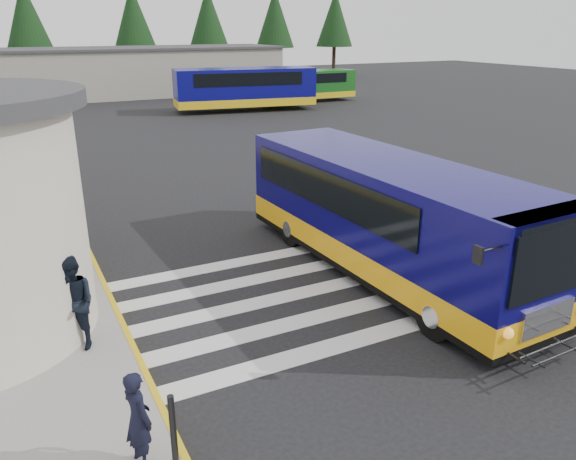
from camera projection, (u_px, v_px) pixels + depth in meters
name	position (u px, v px, depth m)	size (l,w,h in m)	color
ground	(282.00, 281.00, 14.10)	(140.00, 140.00, 0.00)	black
curb_strip	(89.00, 252.00, 15.69)	(0.12, 34.00, 0.16)	yellow
crosswalk	(278.00, 298.00, 13.21)	(8.00, 5.35, 0.01)	silver
depot_building	(136.00, 71.00, 51.07)	(26.40, 8.40, 4.20)	gray
tree_line	(116.00, 17.00, 56.28)	(58.40, 4.40, 10.00)	black
transit_bus	(387.00, 221.00, 14.21)	(3.78, 10.47, 2.93)	#0A0650
pedestrian_a	(138.00, 418.00, 7.83)	(0.54, 0.36, 1.49)	black
pedestrian_b	(73.00, 303.00, 10.63)	(0.92, 0.72, 1.89)	black
bollard	(173.00, 430.00, 7.85)	(0.09, 0.09, 1.15)	black
far_bus_a	(245.00, 87.00, 41.64)	(10.63, 4.50, 2.66)	#090862
far_bus_b	(305.00, 84.00, 46.61)	(8.44, 2.41, 2.18)	#165318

